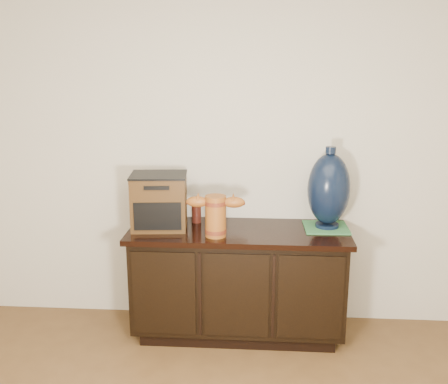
# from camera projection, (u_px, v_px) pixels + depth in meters

# --- Properties ---
(room) EXTENTS (5.00, 5.00, 5.00)m
(room) POSITION_uv_depth(u_px,v_px,m) (198.00, 313.00, 1.19)
(room) COLOR brown
(room) RESTS_ON ground
(sideboard) EXTENTS (1.46, 0.56, 0.75)m
(sideboard) POSITION_uv_depth(u_px,v_px,m) (238.00, 281.00, 3.57)
(sideboard) COLOR black
(sideboard) RESTS_ON ground
(terracotta_vessel) EXTENTS (0.37, 0.14, 0.27)m
(terracotta_vessel) POSITION_uv_depth(u_px,v_px,m) (216.00, 214.00, 3.32)
(terracotta_vessel) COLOR #9E561C
(terracotta_vessel) RESTS_ON sideboard
(tv_radio) EXTENTS (0.39, 0.33, 0.37)m
(tv_radio) POSITION_uv_depth(u_px,v_px,m) (159.00, 201.00, 3.48)
(tv_radio) COLOR #422910
(tv_radio) RESTS_ON sideboard
(green_mat) EXTENTS (0.30, 0.30, 0.01)m
(green_mat) POSITION_uv_depth(u_px,v_px,m) (326.00, 227.00, 3.51)
(green_mat) COLOR #33713F
(green_mat) RESTS_ON sideboard
(lamp_base) EXTENTS (0.29, 0.29, 0.54)m
(lamp_base) POSITION_uv_depth(u_px,v_px,m) (329.00, 189.00, 3.45)
(lamp_base) COLOR black
(lamp_base) RESTS_ON green_mat
(spray_can) EXTENTS (0.06, 0.06, 0.19)m
(spray_can) POSITION_uv_depth(u_px,v_px,m) (196.00, 209.00, 3.62)
(spray_can) COLOR #5A1A0F
(spray_can) RESTS_ON sideboard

